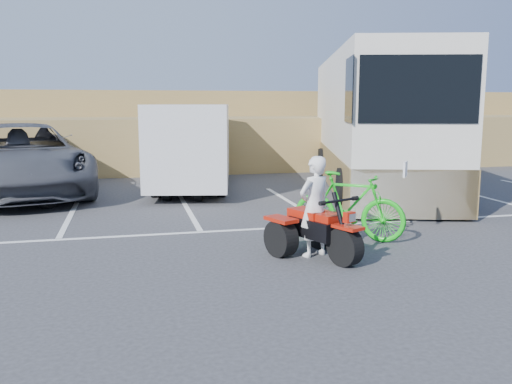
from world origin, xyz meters
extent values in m
plane|color=#343436|center=(0.00, 0.00, 0.00)|extent=(100.00, 100.00, 0.00)
cube|color=white|center=(-2.70, 5.00, 0.00)|extent=(0.12, 5.00, 0.01)
cube|color=white|center=(0.00, 5.00, 0.00)|extent=(0.12, 5.00, 0.01)
cube|color=white|center=(2.70, 5.00, 0.00)|extent=(0.12, 5.00, 0.01)
cube|color=white|center=(5.40, 5.00, 0.00)|extent=(0.12, 5.00, 0.01)
cube|color=white|center=(8.10, 5.00, 0.00)|extent=(0.12, 5.00, 0.01)
cube|color=white|center=(0.00, 2.40, 0.00)|extent=(28.00, 0.12, 0.01)
cube|color=olive|center=(0.00, 14.00, 1.00)|extent=(40.00, 6.00, 2.00)
cube|color=olive|center=(0.00, 17.50, 2.00)|extent=(40.00, 4.00, 2.20)
imported|color=white|center=(1.63, 0.28, 0.84)|extent=(0.73, 0.62, 1.69)
imported|color=#14BF19|center=(2.64, 1.21, 0.64)|extent=(2.06, 1.76, 1.28)
imported|color=#484A50|center=(-4.31, 8.17, 0.99)|extent=(4.88, 7.73, 1.99)
cube|color=silver|center=(0.47, 7.93, 1.39)|extent=(3.13, 5.69, 2.24)
cylinder|color=black|center=(0.47, 7.93, 0.31)|extent=(2.06, 0.99, 0.63)
cube|color=silver|center=(6.09, 7.54, 2.01)|extent=(5.58, 11.21, 3.92)
cube|color=olive|center=(6.09, 7.54, 0.60)|extent=(5.64, 11.23, 1.09)
cube|color=black|center=(4.60, 2.28, 2.83)|extent=(2.41, 0.70, 1.41)
camera|label=1|loc=(-1.34, -8.09, 2.53)|focal=38.00mm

